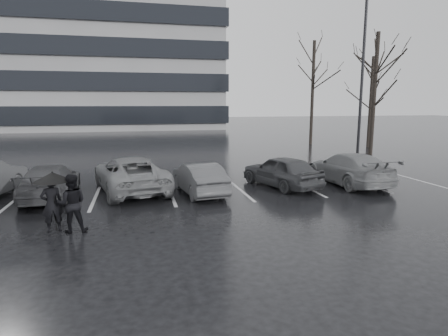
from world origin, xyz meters
TOP-DOWN VIEW (x-y plane):
  - ground at (0.00, 0.00)m, footprint 160.00×160.00m
  - car_main at (2.44, 2.18)m, footprint 2.71×4.19m
  - car_west_a at (-1.12, 1.77)m, footprint 1.77×3.81m
  - car_west_b at (-3.71, 2.76)m, footprint 3.31×5.35m
  - car_west_c at (-6.58, 2.33)m, footprint 1.86×4.32m
  - car_east at (5.45, 2.02)m, footprint 2.11×4.77m
  - pedestrian_left at (-5.72, -1.66)m, footprint 0.64×0.51m
  - pedestrian_right at (-5.19, -1.80)m, footprint 0.80×0.63m
  - umbrella at (-5.63, -1.71)m, footprint 0.99×0.99m
  - lamp_post at (9.31, 7.35)m, footprint 0.51×0.51m
  - stall_stripes at (-0.80, 2.50)m, footprint 19.72×5.00m
  - tree_east at (12.00, 10.00)m, footprint 0.26×0.26m
  - tree_ne at (14.50, 14.00)m, footprint 0.26×0.26m
  - tree_north at (11.00, 17.00)m, footprint 0.26×0.26m

SIDE VIEW (x-z plane):
  - ground at x=0.00m, z-range 0.00..0.00m
  - stall_stripes at x=-0.80m, z-range 0.00..0.00m
  - car_west_a at x=-1.12m, z-range 0.00..1.21m
  - car_west_c at x=-6.58m, z-range 0.00..1.24m
  - car_main at x=2.44m, z-range 0.00..1.33m
  - car_east at x=5.45m, z-range 0.00..1.36m
  - car_west_b at x=-3.71m, z-range 0.00..1.38m
  - pedestrian_left at x=-5.72m, z-range 0.00..1.53m
  - pedestrian_right at x=-5.19m, z-range 0.00..1.60m
  - umbrella at x=-5.63m, z-range 0.69..2.37m
  - tree_ne at x=14.50m, z-range 0.00..7.00m
  - tree_east at x=12.00m, z-range 0.00..8.00m
  - tree_north at x=11.00m, z-range 0.00..8.50m
  - lamp_post at x=9.31m, z-range -0.40..8.99m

